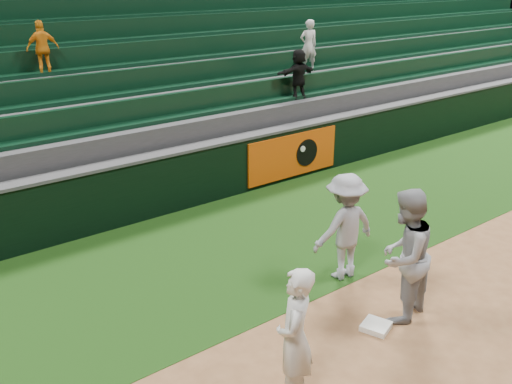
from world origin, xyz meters
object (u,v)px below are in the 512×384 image
Objects in this scene: baserunner at (404,256)px; base_coach at (345,227)px; first_base at (376,326)px; first_baseman at (295,338)px.

baserunner reaches higher than base_coach.
first_base is 0.21× the size of first_baseman.
baserunner is 1.11× the size of base_coach.
first_baseman is 2.32m from baserunner.
baserunner is (0.48, 0.02, 0.92)m from first_base.
first_baseman is at bearing -169.37° from first_base.
first_baseman reaches higher than first_base.
baserunner is at bearing 1.84° from first_base.
base_coach is (2.48, 1.64, 0.03)m from first_baseman.
base_coach is at bearing -111.61° from baserunner.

